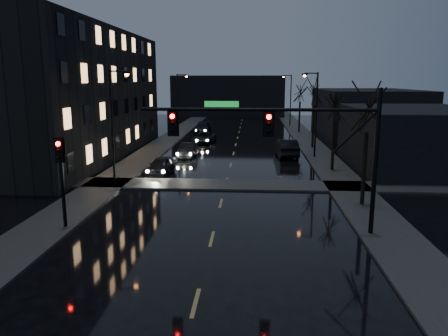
# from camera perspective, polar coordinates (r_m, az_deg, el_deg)

# --- Properties ---
(sidewalk_left) EXTENTS (3.00, 140.00, 0.12)m
(sidewalk_left) POSITION_cam_1_polar(r_m,az_deg,el_deg) (48.10, -8.77, 2.67)
(sidewalk_left) COLOR #2D2D2B
(sidewalk_left) RESTS_ON ground
(sidewalk_right) EXTENTS (3.00, 140.00, 0.12)m
(sidewalk_right) POSITION_cam_1_polar(r_m,az_deg,el_deg) (47.45, 11.73, 2.44)
(sidewalk_right) COLOR #2D2D2B
(sidewalk_right) RESTS_ON ground
(sidewalk_cross) EXTENTS (40.00, 3.00, 0.12)m
(sidewalk_cross) POSITION_cam_1_polar(r_m,az_deg,el_deg) (30.84, 0.18, -2.19)
(sidewalk_cross) COLOR #2D2D2B
(sidewalk_cross) RESTS_ON ground
(apartment_block) EXTENTS (12.00, 30.00, 12.00)m
(apartment_block) POSITION_cam_1_polar(r_m,az_deg,el_deg) (45.30, -20.45, 9.09)
(apartment_block) COLOR black
(apartment_block) RESTS_ON ground
(commercial_right_near) EXTENTS (10.00, 14.00, 5.00)m
(commercial_right_near) POSITION_cam_1_polar(r_m,az_deg,el_deg) (40.12, 23.63, 3.59)
(commercial_right_near) COLOR black
(commercial_right_near) RESTS_ON ground
(commercial_right_far) EXTENTS (12.00, 18.00, 6.00)m
(commercial_right_far) POSITION_cam_1_polar(r_m,az_deg,el_deg) (61.46, 18.10, 6.91)
(commercial_right_far) COLOR black
(commercial_right_far) RESTS_ON ground
(far_block) EXTENTS (22.00, 10.00, 8.00)m
(far_block) POSITION_cam_1_polar(r_m,az_deg,el_deg) (89.59, 0.60, 9.41)
(far_block) COLOR black
(far_block) RESTS_ON ground
(signal_mast) EXTENTS (11.11, 0.41, 7.00)m
(signal_mast) POSITION_cam_1_polar(r_m,az_deg,el_deg) (20.65, 9.30, 4.37)
(signal_mast) COLOR black
(signal_mast) RESTS_ON ground
(signal_pole_left) EXTENTS (0.35, 0.41, 4.53)m
(signal_pole_left) POSITION_cam_1_polar(r_m,az_deg,el_deg) (22.85, -20.49, -0.25)
(signal_pole_left) COLOR black
(signal_pole_left) RESTS_ON ground
(tree_near) EXTENTS (3.52, 3.52, 8.08)m
(tree_near) POSITION_cam_1_polar(r_m,az_deg,el_deg) (26.26, 18.38, 8.41)
(tree_near) COLOR black
(tree_near) RESTS_ON ground
(tree_mid_a) EXTENTS (3.30, 3.30, 7.58)m
(tree_mid_a) POSITION_cam_1_polar(r_m,az_deg,el_deg) (36.04, 14.36, 8.72)
(tree_mid_a) COLOR black
(tree_mid_a) RESTS_ON ground
(tree_mid_b) EXTENTS (3.74, 3.74, 8.59)m
(tree_mid_b) POSITION_cam_1_polar(r_m,az_deg,el_deg) (47.86, 11.77, 10.40)
(tree_mid_b) COLOR black
(tree_mid_b) RESTS_ON ground
(tree_far) EXTENTS (3.43, 3.43, 7.88)m
(tree_far) POSITION_cam_1_polar(r_m,az_deg,el_deg) (61.76, 9.95, 10.17)
(tree_far) COLOR black
(tree_far) RESTS_ON ground
(streetlight_l_near) EXTENTS (1.53, 0.28, 8.00)m
(streetlight_l_near) POSITION_cam_1_polar(r_m,az_deg,el_deg) (30.98, -14.10, 6.37)
(streetlight_l_near) COLOR black
(streetlight_l_near) RESTS_ON ground
(streetlight_l_far) EXTENTS (1.53, 0.28, 8.00)m
(streetlight_l_far) POSITION_cam_1_polar(r_m,az_deg,el_deg) (57.24, -5.85, 8.89)
(streetlight_l_far) COLOR black
(streetlight_l_far) RESTS_ON ground
(streetlight_r_mid) EXTENTS (1.53, 0.28, 8.00)m
(streetlight_r_mid) POSITION_cam_1_polar(r_m,az_deg,el_deg) (41.88, 11.68, 7.75)
(streetlight_r_mid) COLOR black
(streetlight_r_mid) RESTS_ON ground
(streetlight_r_far) EXTENTS (1.53, 0.28, 8.00)m
(streetlight_r_far) POSITION_cam_1_polar(r_m,az_deg,el_deg) (69.69, 8.53, 9.30)
(streetlight_r_far) COLOR black
(streetlight_r_far) RESTS_ON ground
(oncoming_car_a) EXTENTS (2.03, 4.15, 1.36)m
(oncoming_car_a) POSITION_cam_1_polar(r_m,az_deg,el_deg) (34.85, -8.18, 0.34)
(oncoming_car_a) COLOR black
(oncoming_car_a) RESTS_ON ground
(oncoming_car_b) EXTENTS (1.60, 4.13, 1.34)m
(oncoming_car_b) POSITION_cam_1_polar(r_m,az_deg,el_deg) (42.14, -4.79, 2.35)
(oncoming_car_b) COLOR black
(oncoming_car_b) RESTS_ON ground
(oncoming_car_c) EXTENTS (2.66, 4.86, 1.29)m
(oncoming_car_c) POSITION_cam_1_polar(r_m,az_deg,el_deg) (51.12, -2.61, 3.98)
(oncoming_car_c) COLOR black
(oncoming_car_c) RESTS_ON ground
(oncoming_car_d) EXTENTS (2.14, 5.14, 1.48)m
(oncoming_car_d) POSITION_cam_1_polar(r_m,az_deg,el_deg) (60.50, -2.83, 5.25)
(oncoming_car_d) COLOR black
(oncoming_car_d) RESTS_ON ground
(lead_car) EXTENTS (2.21, 5.29, 1.70)m
(lead_car) POSITION_cam_1_polar(r_m,az_deg,el_deg) (42.67, 8.13, 2.63)
(lead_car) COLOR black
(lead_car) RESTS_ON ground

